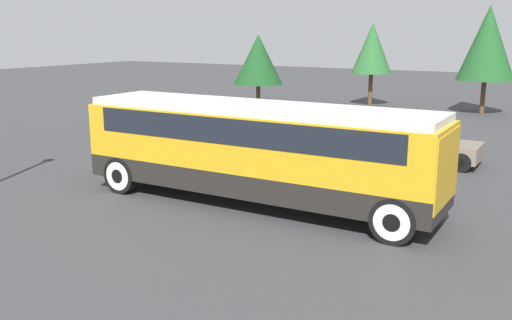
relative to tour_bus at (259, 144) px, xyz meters
name	(u,v)px	position (x,y,z in m)	size (l,w,h in m)	color
ground_plane	(256,204)	(-0.10, 0.00, -1.82)	(120.00, 120.00, 0.00)	#38383A
tour_bus	(259,144)	(0.00, 0.00, 0.00)	(10.81, 2.58, 2.99)	black
parked_car_near	(243,124)	(-6.07, 8.96, -1.13)	(4.32, 1.83, 1.38)	#2D5638
parked_car_mid	(353,149)	(0.74, 5.77, -1.11)	(4.02, 1.80, 1.42)	silver
parked_car_far	(424,144)	(2.78, 7.99, -1.09)	(4.07, 1.91, 1.45)	#7A6B5B
tree_left	(488,43)	(2.48, 23.20, 2.48)	(3.39, 3.39, 6.53)	brown
tree_center	(258,60)	(-11.30, 19.48, 1.31)	(3.29, 3.29, 4.78)	brown
tree_right	(372,49)	(-4.85, 23.61, 2.03)	(2.70, 2.70, 5.54)	brown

